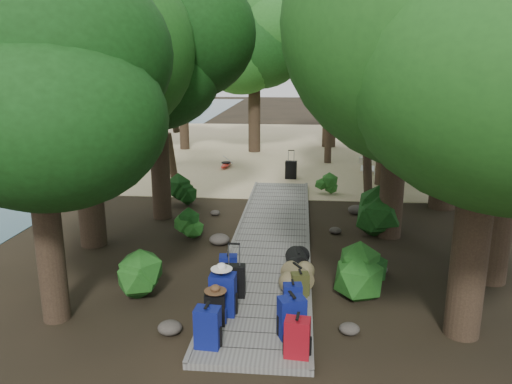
# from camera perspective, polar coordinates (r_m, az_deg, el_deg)

# --- Properties ---
(ground) EXTENTS (120.00, 120.00, 0.00)m
(ground) POSITION_cam_1_polar(r_m,az_deg,el_deg) (12.46, 1.54, -6.98)
(ground) COLOR black
(ground) RESTS_ON ground
(sand_beach) EXTENTS (40.00, 22.00, 0.02)m
(sand_beach) POSITION_cam_1_polar(r_m,az_deg,el_deg) (27.96, 3.70, 5.06)
(sand_beach) COLOR tan
(sand_beach) RESTS_ON ground
(boardwalk) EXTENTS (2.00, 12.00, 0.12)m
(boardwalk) POSITION_cam_1_polar(r_m,az_deg,el_deg) (13.38, 1.82, -5.18)
(boardwalk) COLOR slate
(boardwalk) RESTS_ON ground
(backpack_left_a) EXTENTS (0.42, 0.31, 0.75)m
(backpack_left_a) POSITION_cam_1_polar(r_m,az_deg,el_deg) (8.28, -5.55, -14.94)
(backpack_left_a) COLOR navy
(backpack_left_a) RESTS_ON boardwalk
(backpack_left_b) EXTENTS (0.38, 0.29, 0.65)m
(backpack_left_b) POSITION_cam_1_polar(r_m,az_deg,el_deg) (8.93, -4.73, -12.98)
(backpack_left_b) COLOR black
(backpack_left_b) RESTS_ON boardwalk
(backpack_left_c) EXTENTS (0.47, 0.34, 0.86)m
(backpack_left_c) POSITION_cam_1_polar(r_m,az_deg,el_deg) (9.21, -3.79, -11.33)
(backpack_left_c) COLOR navy
(backpack_left_c) RESTS_ON boardwalk
(backpack_left_d) EXTENTS (0.41, 0.32, 0.58)m
(backpack_left_d) POSITION_cam_1_polar(r_m,az_deg,el_deg) (10.67, -3.17, -8.42)
(backpack_left_d) COLOR navy
(backpack_left_d) RESTS_ON boardwalk
(backpack_right_a) EXTENTS (0.42, 0.32, 0.70)m
(backpack_right_a) POSITION_cam_1_polar(r_m,az_deg,el_deg) (8.05, 4.75, -16.04)
(backpack_right_a) COLOR maroon
(backpack_right_a) RESTS_ON boardwalk
(backpack_right_b) EXTENTS (0.51, 0.44, 0.78)m
(backpack_right_b) POSITION_cam_1_polar(r_m,az_deg,el_deg) (8.53, 4.10, -13.86)
(backpack_right_b) COLOR navy
(backpack_right_b) RESTS_ON boardwalk
(backpack_right_c) EXTENTS (0.37, 0.28, 0.58)m
(backpack_right_c) POSITION_cam_1_polar(r_m,az_deg,el_deg) (9.38, 4.19, -11.78)
(backpack_right_c) COLOR navy
(backpack_right_c) RESTS_ON boardwalk
(backpack_right_d) EXTENTS (0.38, 0.30, 0.52)m
(backpack_right_d) POSITION_cam_1_polar(r_m,az_deg,el_deg) (9.97, 5.04, -10.35)
(backpack_right_d) COLOR #3A3D1B
(backpack_right_d) RESTS_ON boardwalk
(duffel_right_khaki) EXTENTS (0.70, 0.79, 0.44)m
(duffel_right_khaki) POSITION_cam_1_polar(r_m,az_deg,el_deg) (10.37, 4.71, -9.57)
(duffel_right_khaki) COLOR olive
(duffel_right_khaki) RESTS_ON boardwalk
(duffel_right_black) EXTENTS (0.56, 0.79, 0.46)m
(duffel_right_black) POSITION_cam_1_polar(r_m,az_deg,el_deg) (11.08, 4.76, -7.90)
(duffel_right_black) COLOR black
(duffel_right_black) RESTS_ON boardwalk
(suitcase_on_boardwalk) EXTENTS (0.43, 0.25, 0.65)m
(suitcase_on_boardwalk) POSITION_cam_1_polar(r_m,az_deg,el_deg) (9.88, -2.49, -10.10)
(suitcase_on_boardwalk) COLOR black
(suitcase_on_boardwalk) RESTS_ON boardwalk
(lone_suitcase_on_sand) EXTENTS (0.47, 0.29, 0.72)m
(lone_suitcase_on_sand) POSITION_cam_1_polar(r_m,az_deg,el_deg) (20.29, 4.02, 2.54)
(lone_suitcase_on_sand) COLOR black
(lone_suitcase_on_sand) RESTS_ON sand_beach
(hat_brown) EXTENTS (0.39, 0.39, 0.12)m
(hat_brown) POSITION_cam_1_polar(r_m,az_deg,el_deg) (8.73, -4.67, -10.88)
(hat_brown) COLOR #51351E
(hat_brown) RESTS_ON backpack_left_b
(hat_white) EXTENTS (0.39, 0.39, 0.13)m
(hat_white) POSITION_cam_1_polar(r_m,az_deg,el_deg) (9.04, -3.97, -8.41)
(hat_white) COLOR silver
(hat_white) RESTS_ON backpack_left_c
(kayak) EXTENTS (0.83, 3.04, 0.30)m
(kayak) POSITION_cam_1_polar(r_m,az_deg,el_deg) (22.62, -3.44, 3.24)
(kayak) COLOR #B61A0F
(kayak) RESTS_ON sand_beach
(sun_lounger) EXTENTS (0.82, 1.85, 0.58)m
(sun_lounger) POSITION_cam_1_polar(r_m,az_deg,el_deg) (21.97, 12.64, 2.95)
(sun_lounger) COLOR silver
(sun_lounger) RESTS_ON sand_beach
(tree_right_a) EXTENTS (5.11, 5.11, 8.51)m
(tree_right_a) POSITION_cam_1_polar(r_m,az_deg,el_deg) (8.55, 25.09, 11.16)
(tree_right_a) COLOR black
(tree_right_a) RESTS_ON ground
(tree_right_c) EXTENTS (5.17, 5.17, 8.94)m
(tree_right_c) POSITION_cam_1_polar(r_m,az_deg,el_deg) (13.34, 16.18, 13.55)
(tree_right_c) COLOR black
(tree_right_c) RESTS_ON ground
(tree_right_d) EXTENTS (6.68, 6.68, 12.24)m
(tree_right_d) POSITION_cam_1_polar(r_m,az_deg,el_deg) (16.84, 22.34, 18.77)
(tree_right_d) COLOR black
(tree_right_d) RESTS_ON ground
(tree_right_e) EXTENTS (4.85, 4.85, 8.73)m
(tree_right_e) POSITION_cam_1_polar(r_m,az_deg,el_deg) (19.45, 15.06, 13.42)
(tree_right_e) COLOR black
(tree_right_e) RESTS_ON ground
(tree_right_f) EXTENTS (5.64, 5.64, 10.07)m
(tree_right_f) POSITION_cam_1_polar(r_m,az_deg,el_deg) (21.47, 21.77, 14.74)
(tree_right_f) COLOR black
(tree_right_f) RESTS_ON ground
(tree_left_a) EXTENTS (4.15, 4.15, 6.92)m
(tree_left_a) POSITION_cam_1_polar(r_m,az_deg,el_deg) (9.14, -23.74, 6.40)
(tree_left_a) COLOR black
(tree_left_a) RESTS_ON ground
(tree_left_b) EXTENTS (5.26, 5.26, 9.47)m
(tree_left_b) POSITION_cam_1_polar(r_m,az_deg,el_deg) (12.91, -19.65, 14.46)
(tree_left_b) COLOR black
(tree_left_b) RESTS_ON ground
(tree_left_c) EXTENTS (4.63, 4.63, 8.05)m
(tree_left_c) POSITION_cam_1_polar(r_m,az_deg,el_deg) (14.86, -11.34, 12.13)
(tree_left_c) COLOR black
(tree_left_c) RESTS_ON ground
(tree_back_a) EXTENTS (5.22, 5.22, 9.03)m
(tree_back_a) POSITION_cam_1_polar(r_m,az_deg,el_deg) (26.32, -0.20, 14.35)
(tree_back_a) COLOR black
(tree_back_a) RESTS_ON ground
(tree_back_b) EXTENTS (6.00, 6.00, 10.72)m
(tree_back_b) POSITION_cam_1_polar(r_m,az_deg,el_deg) (28.25, 8.68, 15.92)
(tree_back_b) COLOR black
(tree_back_b) RESTS_ON ground
(tree_back_c) EXTENTS (4.46, 4.46, 8.03)m
(tree_back_c) POSITION_cam_1_polar(r_m,az_deg,el_deg) (26.91, 15.34, 12.80)
(tree_back_c) COLOR black
(tree_back_c) RESTS_ON ground
(tree_back_d) EXTENTS (4.38, 4.38, 7.31)m
(tree_back_d) POSITION_cam_1_polar(r_m,az_deg,el_deg) (27.45, -8.40, 12.41)
(tree_back_d) COLOR black
(tree_back_d) RESTS_ON ground
(palm_right_a) EXTENTS (4.07, 4.07, 6.93)m
(palm_right_a) POSITION_cam_1_polar(r_m,az_deg,el_deg) (17.18, 13.64, 10.42)
(palm_right_a) COLOR #134112
(palm_right_a) RESTS_ON ground
(palm_right_b) EXTENTS (4.51, 4.51, 8.72)m
(palm_right_b) POSITION_cam_1_polar(r_m,az_deg,el_deg) (22.90, 15.75, 13.43)
(palm_right_b) COLOR #134112
(palm_right_b) RESTS_ON ground
(palm_right_c) EXTENTS (4.48, 4.48, 7.13)m
(palm_right_c) POSITION_cam_1_polar(r_m,az_deg,el_deg) (23.65, 9.07, 11.87)
(palm_right_c) COLOR #134112
(palm_right_c) RESTS_ON ground
(palm_left_a) EXTENTS (3.86, 3.86, 6.14)m
(palm_left_a) POSITION_cam_1_polar(r_m,az_deg,el_deg) (19.14, -10.22, 9.77)
(palm_left_a) COLOR #134112
(palm_left_a) RESTS_ON ground
(rock_left_a) EXTENTS (0.43, 0.38, 0.23)m
(rock_left_a) POSITION_cam_1_polar(r_m,az_deg,el_deg) (9.07, -9.82, -15.03)
(rock_left_a) COLOR #4C473F
(rock_left_a) RESTS_ON ground
(rock_left_b) EXTENTS (0.36, 0.32, 0.20)m
(rock_left_b) POSITION_cam_1_polar(r_m,az_deg,el_deg) (10.73, -12.82, -10.44)
(rock_left_b) COLOR #4C473F
(rock_left_b) RESTS_ON ground
(rock_left_c) EXTENTS (0.53, 0.47, 0.29)m
(rock_left_c) POSITION_cam_1_polar(r_m,az_deg,el_deg) (12.99, -4.20, -5.43)
(rock_left_c) COLOR #4C473F
(rock_left_c) RESTS_ON ground
(rock_left_d) EXTENTS (0.30, 0.27, 0.16)m
(rock_left_d) POSITION_cam_1_polar(r_m,az_deg,el_deg) (15.49, -4.68, -2.38)
(rock_left_d) COLOR #4C473F
(rock_left_d) RESTS_ON ground
(rock_right_a) EXTENTS (0.36, 0.32, 0.20)m
(rock_right_a) POSITION_cam_1_polar(r_m,az_deg,el_deg) (9.10, 10.63, -15.12)
(rock_right_a) COLOR #4C473F
(rock_right_a) RESTS_ON ground
(rock_right_b) EXTENTS (0.45, 0.40, 0.25)m
(rock_right_b) POSITION_cam_1_polar(r_m,az_deg,el_deg) (11.54, 13.72, -8.56)
(rock_right_b) COLOR #4C473F
(rock_right_b) RESTS_ON ground
(rock_right_c) EXTENTS (0.33, 0.30, 0.18)m
(rock_right_c) POSITION_cam_1_polar(r_m,az_deg,el_deg) (13.98, 9.06, -4.35)
(rock_right_c) COLOR #4C473F
(rock_right_c) RESTS_ON ground
(rock_right_d) EXTENTS (0.50, 0.45, 0.28)m
(rock_right_d) POSITION_cam_1_polar(r_m,az_deg,el_deg) (15.88, 11.36, -1.98)
(rock_right_d) COLOR #4C473F
(rock_right_d) RESTS_ON ground
(shrub_left_a) EXTENTS (1.05, 1.05, 0.94)m
(shrub_left_a) POSITION_cam_1_polar(r_m,az_deg,el_deg) (10.32, -13.19, -9.24)
(shrub_left_a) COLOR #1C5018
(shrub_left_a) RESTS_ON ground
(shrub_left_b) EXTENTS (0.82, 0.82, 0.74)m
(shrub_left_b) POSITION_cam_1_polar(r_m,az_deg,el_deg) (13.36, -7.32, -3.91)
(shrub_left_b) COLOR #1C5018
(shrub_left_b) RESTS_ON ground
(shrub_left_c) EXTENTS (1.04, 1.04, 0.93)m
(shrub_left_c) POSITION_cam_1_polar(r_m,az_deg,el_deg) (16.73, -8.26, 0.16)
(shrub_left_c) COLOR #1C5018
(shrub_left_c) RESTS_ON ground
(shrub_right_a) EXTENTS (1.11, 1.11, 0.99)m
(shrub_right_a) POSITION_cam_1_polar(r_m,az_deg,el_deg) (10.46, 11.92, -8.69)
(shrub_right_a) COLOR #1C5018
(shrub_right_a) RESTS_ON ground
(shrub_right_b) EXTENTS (1.39, 1.39, 1.26)m
(shrub_right_b) POSITION_cam_1_polar(r_m,az_deg,el_deg) (14.07, 14.16, -2.20)
(shrub_right_b) COLOR #1C5018
(shrub_right_b) RESTS_ON ground
(shrub_right_c) EXTENTS (0.72, 0.72, 0.65)m
(shrub_right_c) POSITION_cam_1_polar(r_m,az_deg,el_deg) (17.96, 8.06, 0.68)
(shrub_right_c) COLOR #1C5018
(shrub_right_c) RESTS_ON ground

